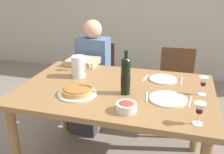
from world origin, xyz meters
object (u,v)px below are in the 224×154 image
(wine_glass_left_diner, at_px, (203,82))
(dinner_plate_left_setting, at_px, (163,79))
(baked_tart, at_px, (77,91))
(diner_left, at_px, (90,73))
(wine_glass_right_diner, at_px, (76,61))
(chair_right, at_px, (176,84))
(dining_table, at_px, (115,99))
(wine_glass_centre, at_px, (200,109))
(wine_bottle, at_px, (126,76))
(salad_bowl, at_px, (126,106))
(dinner_plate_right_setting, at_px, (168,99))
(water_pitcher, at_px, (79,68))
(chair_left, at_px, (98,75))

(wine_glass_left_diner, xyz_separation_m, dinner_plate_left_setting, (-0.30, 0.22, -0.09))
(baked_tart, bearing_deg, diner_left, 104.46)
(wine_glass_right_diner, bearing_deg, chair_right, 32.55)
(dinner_plate_left_setting, bearing_deg, wine_glass_left_diner, -35.89)
(dining_table, bearing_deg, diner_left, 125.63)
(dinner_plate_left_setting, relative_size, diner_left, 0.20)
(wine_glass_centre, xyz_separation_m, diner_left, (-1.06, 1.01, -0.24))
(wine_bottle, bearing_deg, salad_bowl, -75.72)
(wine_glass_left_diner, height_order, wine_glass_centre, same)
(wine_glass_right_diner, bearing_deg, dinner_plate_right_setting, -24.28)
(salad_bowl, distance_m, wine_glass_centre, 0.45)
(dining_table, xyz_separation_m, salad_bowl, (0.16, -0.34, 0.13))
(wine_bottle, xyz_separation_m, wine_glass_right_diner, (-0.55, 0.37, -0.05))
(baked_tart, distance_m, wine_glass_right_diner, 0.53)
(wine_glass_centre, distance_m, chair_right, 1.30)
(dining_table, relative_size, dinner_plate_left_setting, 6.50)
(dining_table, height_order, salad_bowl, salad_bowl)
(water_pitcher, distance_m, baked_tart, 0.36)
(wine_bottle, xyz_separation_m, chair_right, (0.35, 0.94, -0.41))
(salad_bowl, height_order, chair_right, chair_right)
(water_pitcher, xyz_separation_m, salad_bowl, (0.53, -0.49, -0.05))
(wine_glass_centre, xyz_separation_m, chair_left, (-1.05, 1.24, -0.36))
(dining_table, distance_m, chair_left, 0.99)
(water_pitcher, bearing_deg, wine_glass_left_diner, -5.28)
(dining_table, height_order, dinner_plate_left_setting, dinner_plate_left_setting)
(wine_glass_right_diner, bearing_deg, dining_table, -33.14)
(dinner_plate_left_setting, distance_m, chair_right, 0.66)
(dining_table, height_order, chair_left, chair_left)
(wine_glass_centre, bearing_deg, wine_bottle, 149.62)
(salad_bowl, distance_m, wine_glass_left_diner, 0.63)
(baked_tart, bearing_deg, chair_left, 101.08)
(salad_bowl, xyz_separation_m, wine_glass_centre, (0.44, -0.04, 0.06))
(wine_glass_centre, relative_size, chair_left, 0.16)
(salad_bowl, bearing_deg, dinner_plate_right_setting, 44.81)
(dinner_plate_right_setting, bearing_deg, salad_bowl, -135.19)
(water_pitcher, distance_m, wine_glass_centre, 1.10)
(wine_glass_centre, bearing_deg, salad_bowl, 175.35)
(baked_tart, bearing_deg, wine_glass_right_diner, 113.35)
(dinner_plate_right_setting, distance_m, chair_left, 1.32)
(wine_bottle, height_order, wine_glass_left_diner, wine_bottle)
(wine_glass_right_diner, bearing_deg, baked_tart, -66.65)
(salad_bowl, height_order, diner_left, diner_left)
(wine_glass_left_diner, height_order, chair_left, wine_glass_left_diner)
(wine_glass_right_diner, bearing_deg, wine_glass_centre, -32.45)
(water_pitcher, bearing_deg, wine_glass_right_diner, 119.69)
(dining_table, distance_m, wine_bottle, 0.27)
(water_pitcher, relative_size, wine_glass_right_diner, 1.36)
(baked_tart, xyz_separation_m, salad_bowl, (0.41, -0.15, 0.01))
(water_pitcher, bearing_deg, salad_bowl, -42.70)
(wine_glass_centre, xyz_separation_m, chair_right, (-0.16, 1.24, -0.36))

